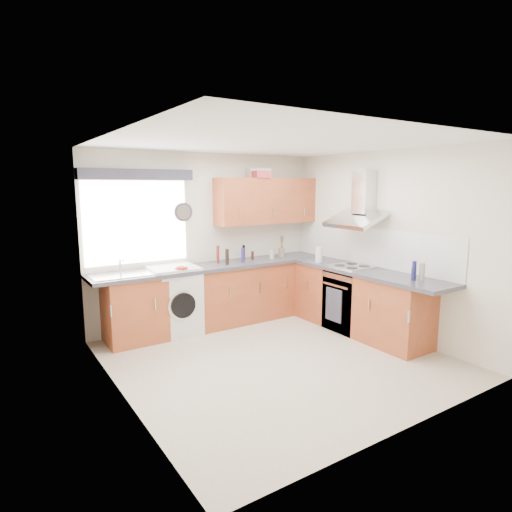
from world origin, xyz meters
TOP-DOWN VIEW (x-y plane):
  - ground_plane at (0.00, 0.00)m, footprint 3.60×3.60m
  - ceiling at (0.00, 0.00)m, footprint 3.60×3.60m
  - wall_back at (0.00, 1.80)m, footprint 3.60×0.02m
  - wall_front at (0.00, -1.80)m, footprint 3.60×0.02m
  - wall_left at (-1.80, 0.00)m, footprint 0.02×3.60m
  - wall_right at (1.80, 0.00)m, footprint 0.02×3.60m
  - window at (-1.05, 1.79)m, footprint 1.40×0.02m
  - window_blind at (-1.05, 1.70)m, footprint 1.50×0.18m
  - splashback at (1.79, 0.30)m, footprint 0.01×3.00m
  - base_cab_back at (-0.10, 1.51)m, footprint 3.00×0.58m
  - base_cab_corner at (1.50, 1.50)m, footprint 0.60×0.60m
  - base_cab_right at (1.51, 0.15)m, footprint 0.58×2.10m
  - worktop_back at (0.00, 1.50)m, footprint 3.60×0.62m
  - worktop_right at (1.50, 0.00)m, footprint 0.62×2.42m
  - sink at (-1.33, 1.50)m, footprint 0.84×0.46m
  - oven at (1.50, 0.30)m, footprint 0.56×0.58m
  - hob_plate at (1.50, 0.30)m, footprint 0.52×0.52m
  - extractor_hood at (1.60, 0.30)m, footprint 0.52×0.78m
  - upper_cabinets at (0.95, 1.62)m, footprint 1.70×0.35m
  - washing_machine at (-0.67, 1.52)m, footprint 0.68×0.66m
  - wall_clock at (-0.38, 1.76)m, footprint 0.27×0.04m
  - casserole at (0.84, 1.72)m, footprint 0.38×0.29m
  - storage_box at (0.77, 1.52)m, footprint 0.24×0.20m
  - utensil_pot at (1.15, 1.48)m, footprint 0.11×0.11m
  - kitchen_roll at (1.35, 0.82)m, footprint 0.13×0.13m
  - tomato_cluster at (-0.64, 1.30)m, footprint 0.18×0.18m
  - jar_0 at (0.40, 1.44)m, footprint 0.05×0.05m
  - jar_1 at (0.25, 1.65)m, footprint 0.05×0.05m
  - jar_2 at (0.66, 1.58)m, footprint 0.04×0.04m
  - jar_3 at (0.12, 1.42)m, footprint 0.05×0.05m
  - jar_4 at (0.55, 1.66)m, footprint 0.04×0.04m
  - jar_5 at (0.94, 1.46)m, footprint 0.08×0.08m
  - jar_6 at (0.08, 1.61)m, footprint 0.04×0.04m
  - bottle_0 at (1.49, -0.72)m, footprint 0.05×0.05m
  - bottle_1 at (1.56, -0.78)m, footprint 0.07×0.07m
  - bottle_2 at (1.50, -0.72)m, footprint 0.06×0.06m
  - bottle_3 at (1.53, -0.69)m, footprint 0.06×0.06m

SIDE VIEW (x-z plane):
  - ground_plane at x=0.00m, z-range 0.00..0.00m
  - oven at x=1.50m, z-range 0.00..0.85m
  - base_cab_back at x=-0.10m, z-range 0.00..0.86m
  - base_cab_corner at x=1.50m, z-range 0.00..0.86m
  - base_cab_right at x=1.51m, z-range 0.00..0.86m
  - washing_machine at x=-0.67m, z-range 0.00..0.94m
  - worktop_back at x=0.00m, z-range 0.86..0.91m
  - worktop_right at x=1.50m, z-range 0.86..0.91m
  - hob_plate at x=1.50m, z-range 0.91..0.92m
  - tomato_cluster at x=-0.64m, z-range 0.91..0.98m
  - sink at x=-1.33m, z-range 0.90..1.00m
  - jar_1 at x=0.25m, z-range 0.91..1.00m
  - jar_2 at x=0.66m, z-range 0.91..1.03m
  - jar_5 at x=0.94m, z-range 0.91..1.04m
  - bottle_3 at x=1.53m, z-range 0.91..1.05m
  - utensil_pot at x=1.15m, z-range 0.91..1.05m
  - bottle_2 at x=1.50m, z-range 0.91..1.07m
  - bottle_1 at x=1.56m, z-range 0.91..1.12m
  - jar_0 at x=0.40m, z-range 0.91..1.12m
  - jar_4 at x=0.55m, z-range 0.91..1.13m
  - jar_3 at x=0.12m, z-range 0.91..1.13m
  - kitchen_roll at x=1.35m, z-range 0.91..1.14m
  - bottle_0 at x=1.49m, z-range 0.91..1.15m
  - jar_6 at x=0.08m, z-range 0.91..1.16m
  - splashback at x=1.79m, z-range 0.91..1.45m
  - wall_back at x=0.00m, z-range 0.00..2.50m
  - wall_front at x=0.00m, z-range 0.00..2.50m
  - wall_left at x=-1.80m, z-range 0.00..2.50m
  - wall_right at x=1.80m, z-range 0.00..2.50m
  - window at x=-1.05m, z-range 1.00..2.10m
  - wall_clock at x=-0.38m, z-range 1.53..1.80m
  - extractor_hood at x=1.60m, z-range 1.44..2.10m
  - upper_cabinets at x=0.95m, z-range 1.45..2.15m
  - window_blind at x=-1.05m, z-range 2.11..2.25m
  - storage_box at x=0.77m, z-range 2.15..2.25m
  - casserole at x=0.84m, z-range 2.15..2.30m
  - ceiling at x=0.00m, z-range 2.49..2.51m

